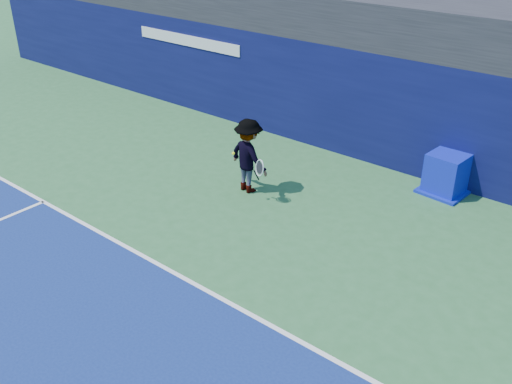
% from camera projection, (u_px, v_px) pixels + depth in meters
% --- Properties ---
extents(ground, '(80.00, 80.00, 0.00)m').
position_uv_depth(ground, '(52.00, 371.00, 8.88)').
color(ground, '#2E6636').
rests_on(ground, ground).
extents(baseline, '(24.00, 0.10, 0.01)m').
position_uv_depth(baseline, '(190.00, 281.00, 10.93)').
color(baseline, white).
rests_on(baseline, ground).
extents(stadium_band, '(36.00, 3.00, 1.20)m').
position_uv_depth(stadium_band, '(412.00, 21.00, 15.06)').
color(stadium_band, black).
rests_on(stadium_band, back_wall_assembly).
extents(back_wall_assembly, '(36.00, 1.03, 3.00)m').
position_uv_depth(back_wall_assembly, '(385.00, 107.00, 15.36)').
color(back_wall_assembly, '#0B0E3C').
rests_on(back_wall_assembly, ground).
extents(equipment_cart, '(1.15, 1.15, 1.03)m').
position_uv_depth(equipment_cart, '(446.00, 175.00, 14.00)').
color(equipment_cart, '#0C16AD').
rests_on(equipment_cart, ground).
extents(tennis_player, '(1.42, 0.90, 1.87)m').
position_uv_depth(tennis_player, '(249.00, 156.00, 13.87)').
color(tennis_player, white).
rests_on(tennis_player, ground).
extents(tennis_ball, '(0.07, 0.07, 0.07)m').
position_uv_depth(tennis_ball, '(233.00, 153.00, 13.19)').
color(tennis_ball, yellow).
rests_on(tennis_ball, ground).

